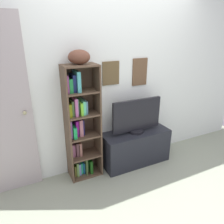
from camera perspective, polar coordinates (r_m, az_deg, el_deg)
ground at (r=2.74m, az=12.64°, el=-23.84°), size 5.20×5.20×0.04m
back_wall at (r=2.97m, az=1.07°, el=9.28°), size 4.80×0.08×2.58m
bookshelf at (r=2.80m, az=-8.73°, el=-3.51°), size 0.43×0.28×1.52m
football at (r=2.55m, az=-8.77°, el=14.32°), size 0.29×0.22×0.17m
tv_stand at (r=3.26m, az=6.29°, el=-9.32°), size 1.01×0.39×0.51m
television at (r=3.04m, az=6.64°, el=-1.19°), size 0.75×0.22×0.49m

